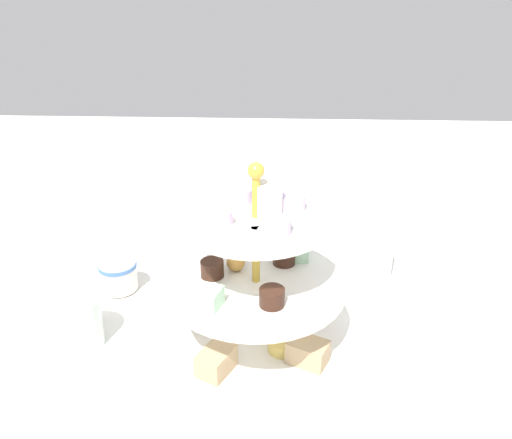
# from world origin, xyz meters

# --- Properties ---
(ground_plane) EXTENTS (2.40, 2.40, 0.00)m
(ground_plane) POSITION_xyz_m (0.00, 0.00, 0.00)
(ground_plane) COLOR silver
(tiered_serving_stand) EXTENTS (0.28, 0.28, 0.26)m
(tiered_serving_stand) POSITION_xyz_m (0.00, 0.00, 0.08)
(tiered_serving_stand) COLOR white
(tiered_serving_stand) RESTS_ON ground_plane
(water_glass_tall_right) EXTENTS (0.07, 0.07, 0.12)m
(water_glass_tall_right) POSITION_xyz_m (0.17, 0.16, 0.06)
(water_glass_tall_right) COLOR silver
(water_glass_tall_right) RESTS_ON ground_plane
(water_glass_short_left) EXTENTS (0.06, 0.06, 0.07)m
(water_glass_short_left) POSITION_xyz_m (-0.24, -0.01, 0.03)
(water_glass_short_left) COLOR silver
(water_glass_short_left) RESTS_ON ground_plane
(teacup_with_saucer) EXTENTS (0.09, 0.09, 0.05)m
(teacup_with_saucer) POSITION_xyz_m (-0.22, 0.12, 0.02)
(teacup_with_saucer) COLOR white
(teacup_with_saucer) RESTS_ON ground_plane
(butter_knife_right) EXTENTS (0.16, 0.08, 0.00)m
(butter_knife_right) POSITION_xyz_m (-0.08, 0.28, 0.00)
(butter_knife_right) COLOR silver
(butter_knife_right) RESTS_ON ground_plane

